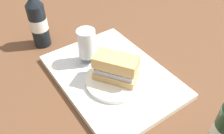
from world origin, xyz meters
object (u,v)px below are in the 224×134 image
Objects in this scene: plate at (116,80)px; sandwich at (115,67)px; beer_glass at (87,46)px; beer_bottle at (38,20)px.

sandwich is at bearing 34.32° from plate.
beer_glass is 0.23m from beer_bottle.
plate is at bearing 180.00° from sandwich.
beer_bottle reaches higher than beer_glass.
beer_bottle is (0.34, 0.10, 0.03)m from sandwich.
sandwich is 0.13m from beer_glass.
beer_bottle reaches higher than plate.
beer_glass is at bearing -159.86° from beer_bottle.
sandwich is at bearing -163.98° from beer_bottle.
sandwich is 0.36m from beer_bottle.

